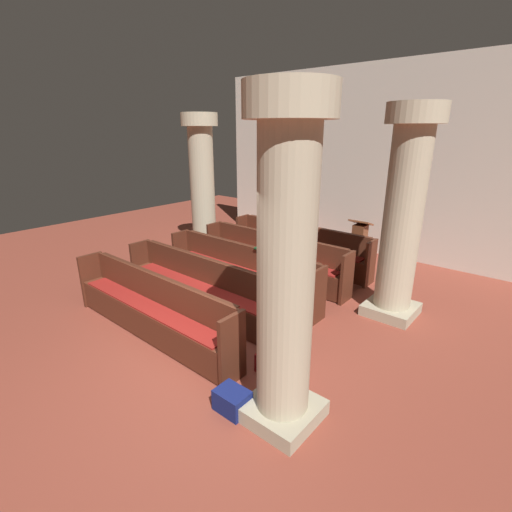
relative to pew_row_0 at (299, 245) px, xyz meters
name	(u,v)px	position (x,y,z in m)	size (l,w,h in m)	color
ground_plane	(207,361)	(1.15, -3.94, -0.51)	(19.20, 19.20, 0.00)	brown
back_wall	(393,164)	(1.15, 2.14, 1.74)	(10.00, 0.16, 4.50)	silver
pew_row_0	(299,245)	(0.00, 0.00, 0.00)	(3.51, 0.47, 0.94)	#562819
pew_row_1	(272,256)	(0.00, -1.00, 0.00)	(3.51, 0.46, 0.94)	#562819
pew_row_2	(240,269)	(0.00, -2.00, 0.00)	(3.51, 0.46, 0.94)	#562819
pew_row_3	(200,285)	(0.00, -3.01, 0.00)	(3.51, 0.47, 0.94)	#562819
pew_row_4	(150,305)	(0.00, -4.01, 0.00)	(3.51, 0.46, 0.94)	#562819
pillar_aisle_side	(403,213)	(2.55, -0.95, 1.26)	(0.87, 0.87, 3.40)	tan
pillar_far_side	(202,183)	(-2.50, -0.65, 1.26)	(0.87, 0.87, 3.40)	tan
pillar_aisle_rear	(286,268)	(2.55, -4.11, 1.26)	(0.82, 0.82, 3.40)	tan
lectern	(359,246)	(1.00, 1.00, -0.05)	(0.48, 0.45, 1.08)	brown
hymn_book	(260,248)	(0.34, -1.81, 0.45)	(0.14, 0.21, 0.03)	#194723
kneeler_box_red	(274,364)	(1.99, -3.53, -0.38)	(0.41, 0.31, 0.26)	maroon
kneeler_box_navy	(232,401)	(2.05, -4.38, -0.38)	(0.38, 0.29, 0.26)	navy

